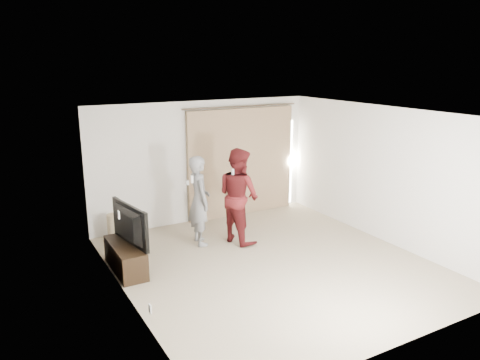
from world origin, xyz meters
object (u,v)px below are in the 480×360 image
at_px(tv_console, 126,258).
at_px(person_woman, 239,195).
at_px(tv, 123,225).
at_px(person_man, 199,200).

distance_m(tv_console, person_woman, 2.41).
bearing_deg(tv, person_man, -82.55).
bearing_deg(person_woman, person_man, 160.84).
bearing_deg(tv_console, tv, 0.00).
xyz_separation_m(tv_console, tv, (0.00, 0.00, 0.57)).
xyz_separation_m(tv_console, person_man, (1.58, 0.49, 0.63)).
bearing_deg(tv_console, person_woman, 5.94).
bearing_deg(tv, tv_console, -0.00).
relative_size(tv_console, person_woman, 0.65).
relative_size(tv_console, tv, 1.02).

